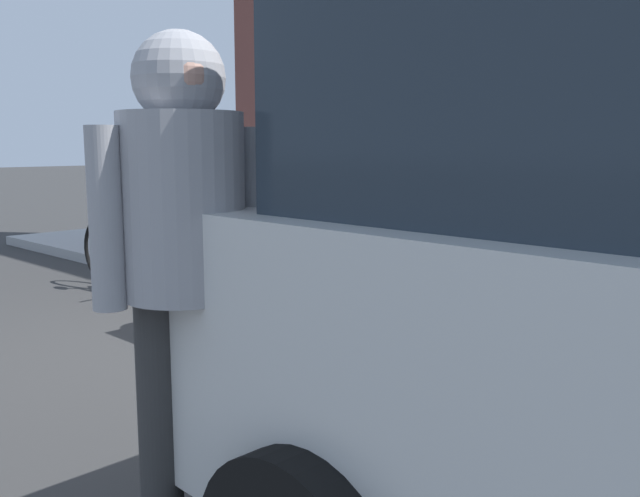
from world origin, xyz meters
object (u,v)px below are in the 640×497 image
object	(u,v)px
parked_bicycle	(137,253)
pedestrian_walking	(184,244)
touring_motorcycle	(263,261)
sandwich_board_sign	(299,236)

from	to	relation	value
parked_bicycle	pedestrian_walking	size ratio (longest dim) A/B	1.01
touring_motorcycle	parked_bicycle	xyz separation A→B (m)	(-2.14, 0.28, -0.21)
pedestrian_walking	touring_motorcycle	bearing A→B (deg)	133.07
touring_motorcycle	pedestrian_walking	distance (m)	2.68
touring_motorcycle	parked_bicycle	distance (m)	2.16
touring_motorcycle	sandwich_board_sign	world-z (taller)	touring_motorcycle
pedestrian_walking	sandwich_board_sign	bearing A→B (deg)	130.55
parked_bicycle	pedestrian_walking	distance (m)	4.57
touring_motorcycle	pedestrian_walking	world-z (taller)	pedestrian_walking
pedestrian_walking	sandwich_board_sign	distance (m)	4.32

